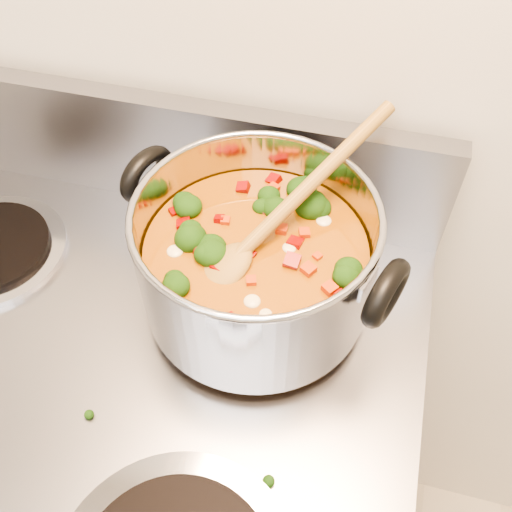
{
  "coord_description": "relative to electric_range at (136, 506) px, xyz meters",
  "views": [
    {
      "loc": [
        0.27,
        0.94,
        1.49
      ],
      "look_at": [
        0.17,
        1.32,
        1.01
      ],
      "focal_mm": 40.0,
      "sensor_mm": 36.0,
      "label": 1
    }
  ],
  "objects": [
    {
      "name": "cooktop_crumbs",
      "position": [
        0.15,
        0.27,
        0.46
      ],
      "size": [
        0.26,
        0.08,
        0.01
      ],
      "color": "black",
      "rests_on": "electric_range"
    },
    {
      "name": "stockpot",
      "position": [
        0.17,
        0.16,
        0.54
      ],
      "size": [
        0.32,
        0.26,
        0.16
      ],
      "rotation": [
        0.0,
        0.0,
        -0.33
      ],
      "color": "#ACACB4",
      "rests_on": "electric_range"
    },
    {
      "name": "electric_range",
      "position": [
        0.0,
        0.0,
        0.0
      ],
      "size": [
        0.76,
        0.68,
        1.08
      ],
      "color": "gray",
      "rests_on": "ground"
    },
    {
      "name": "wooden_spoon",
      "position": [
        0.18,
        0.17,
        0.58
      ],
      "size": [
        0.18,
        0.26,
        0.11
      ],
      "rotation": [
        0.0,
        0.0,
        0.99
      ],
      "color": "olive",
      "rests_on": "stockpot"
    }
  ]
}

